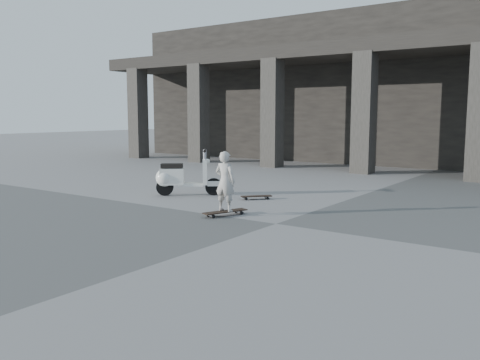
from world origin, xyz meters
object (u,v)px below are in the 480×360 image
Objects in this scene: child at (225,181)px; scooter at (178,177)px; skateboard_spare at (256,197)px; longboard at (225,212)px.

child reaches higher than scooter.
child is 2.80m from scooter.
child is (0.56, -1.94, 0.61)m from skateboard_spare.
scooter is at bearing 151.06° from skateboard_spare.
child reaches higher than longboard.
scooter is (-1.89, -0.61, 0.38)m from skateboard_spare.
scooter is at bearing -32.83° from child.
skateboard_spare is 2.02m from scooter.
scooter reaches higher than longboard.
longboard is 2.81m from scooter.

